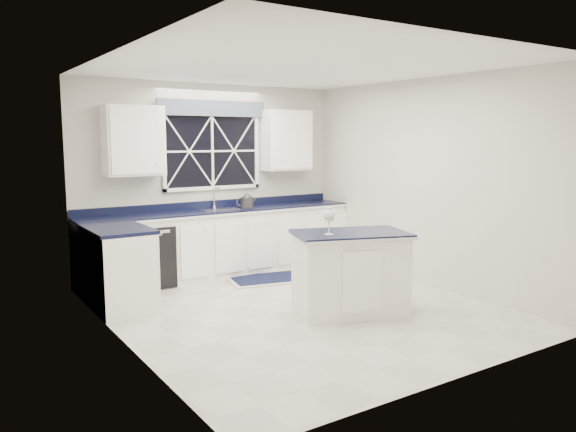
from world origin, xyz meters
TOP-DOWN VIEW (x-y plane):
  - ground at (0.00, 0.00)m, footprint 4.50×4.50m
  - back_wall at (0.00, 2.25)m, footprint 4.00×0.10m
  - base_cabinets at (-0.33, 1.78)m, footprint 3.99×1.60m
  - countertop at (0.00, 1.95)m, footprint 3.98×0.64m
  - dishwasher at (-1.10, 1.95)m, footprint 0.60×0.58m
  - window at (0.00, 2.20)m, footprint 1.65×0.09m
  - upper_cabinets at (0.00, 2.08)m, footprint 3.10×0.34m
  - faucet at (0.00, 2.14)m, footprint 0.05×0.20m
  - island at (0.39, -0.42)m, footprint 1.40×1.10m
  - rug at (0.43, 1.35)m, footprint 1.27×0.92m
  - kettle at (0.40, 1.92)m, footprint 0.31×0.21m
  - wine_glass at (0.08, -0.43)m, footprint 0.12×0.12m
  - soap_bottle at (0.52, 2.12)m, footprint 0.10×0.10m

SIDE VIEW (x-z plane):
  - ground at x=0.00m, z-range 0.00..0.00m
  - rug at x=0.43m, z-range 0.00..0.02m
  - dishwasher at x=-1.10m, z-range 0.00..0.82m
  - base_cabinets at x=-0.33m, z-range 0.00..0.90m
  - island at x=0.39m, z-range 0.00..0.92m
  - countertop at x=0.00m, z-range 0.90..0.94m
  - soap_bottle at x=0.52m, z-range 0.94..1.11m
  - kettle at x=0.40m, z-range 0.93..1.15m
  - faucet at x=0.00m, z-range 0.95..1.25m
  - wine_glass at x=0.08m, z-range 0.97..1.26m
  - back_wall at x=0.00m, z-range 0.00..2.70m
  - window at x=0.00m, z-range 1.20..2.46m
  - upper_cabinets at x=0.00m, z-range 1.45..2.35m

